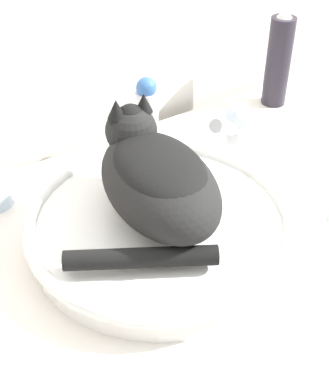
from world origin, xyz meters
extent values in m
cube|color=white|center=(0.00, 0.29, 0.40)|extent=(1.06, 0.58, 0.81)
cylinder|color=white|center=(-0.04, 0.27, 0.83)|extent=(0.39, 0.39, 0.04)
torus|color=white|center=(-0.04, 0.27, 0.85)|extent=(0.41, 0.41, 0.02)
ellipsoid|color=black|center=(-0.04, 0.27, 0.91)|extent=(0.19, 0.27, 0.11)
ellipsoid|color=black|center=(-0.04, 0.27, 0.95)|extent=(0.15, 0.20, 0.05)
sphere|color=black|center=(-0.02, 0.37, 0.95)|extent=(0.08, 0.08, 0.08)
sphere|color=black|center=(-0.02, 0.37, 0.97)|extent=(0.04, 0.04, 0.04)
cone|color=black|center=(0.00, 0.37, 0.99)|extent=(0.03, 0.03, 0.03)
cone|color=black|center=(-0.04, 0.38, 0.99)|extent=(0.03, 0.03, 0.03)
cylinder|color=black|center=(-0.12, 0.20, 0.87)|extent=(0.19, 0.13, 0.03)
cylinder|color=silver|center=(0.20, 0.37, 0.84)|extent=(0.04, 0.04, 0.07)
cylinder|color=silver|center=(0.16, 0.36, 0.90)|extent=(0.10, 0.06, 0.07)
sphere|color=silver|center=(0.20, 0.37, 0.91)|extent=(0.05, 0.05, 0.05)
cylinder|color=#28232D|center=(0.43, 0.51, 0.90)|extent=(0.05, 0.05, 0.19)
cone|color=white|center=(0.43, 0.51, 1.01)|extent=(0.03, 0.03, 0.02)
cylinder|color=silver|center=(0.09, 0.51, 0.87)|extent=(0.04, 0.04, 0.12)
sphere|color=#3866AD|center=(0.09, 0.51, 0.94)|extent=(0.04, 0.04, 0.04)
camera|label=1|loc=(-0.38, -0.24, 1.38)|focal=50.00mm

